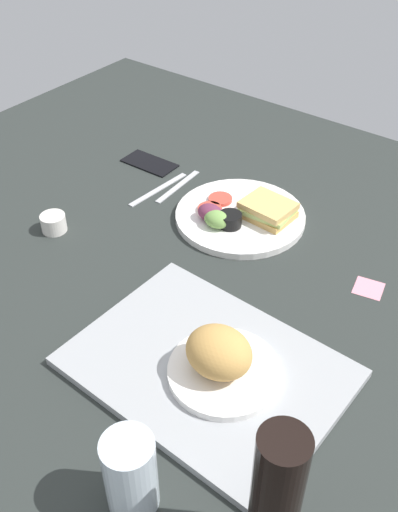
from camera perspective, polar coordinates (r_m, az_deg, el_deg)
The scene contains 11 objects.
ground_plane at distance 122.89cm, azimuth 1.59°, elevation -1.63°, with size 190.00×150.00×3.00cm, color #282D2B.
serving_tray at distance 102.00cm, azimuth 0.81°, elevation -10.79°, with size 45.00×33.00×1.60cm, color #9EA0A3.
bread_plate_near at distance 97.43cm, azimuth 2.15°, elevation -10.02°, with size 19.10×19.10×9.17cm.
plate_with_salad at distance 134.17cm, azimuth 4.17°, elevation 4.00°, with size 29.79×29.79×5.40cm.
drinking_glass at distance 84.21cm, azimuth -6.68°, elevation -20.29°, with size 7.35×7.35×13.55cm, color silver.
soda_bottle at distance 76.97cm, azimuth 7.51°, elevation -22.18°, with size 6.40×6.40×23.65cm, color black.
espresso_cup at distance 134.72cm, azimuth -13.97°, elevation 3.14°, with size 5.60×5.60×4.00cm, color silver.
fork at distance 146.66cm, azimuth -2.06°, elevation 6.82°, with size 17.00×1.40×0.50cm, color #B7B7BC.
knife at distance 145.77cm, azimuth -3.98°, elevation 6.52°, with size 19.00×1.40×0.50cm, color #B7B7BC.
cell_phone at distance 156.61cm, azimuth -4.84°, elevation 9.06°, with size 14.40×7.20×0.80cm, color black.
sticky_note at distance 121.78cm, azimuth 16.17°, elevation -3.02°, with size 5.60×5.60×0.12cm, color pink.
Camera 1 is at (-53.45, 75.81, 79.12)cm, focal length 41.12 mm.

